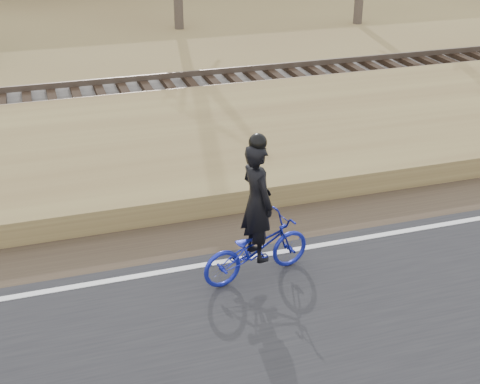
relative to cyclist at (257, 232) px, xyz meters
name	(u,v)px	position (x,y,z in m)	size (l,w,h in m)	color
ground	(209,275)	(-0.67, 0.32, -0.81)	(120.00, 120.00, 0.00)	#95854C
road	(262,379)	(-0.67, -2.18, -0.78)	(120.00, 6.00, 0.06)	black
edge_line	(205,265)	(-0.67, 0.52, -0.74)	(120.00, 0.12, 0.01)	silver
shoulder	(190,237)	(-0.67, 1.52, -0.79)	(120.00, 1.60, 0.04)	#473A2B
embankment	(155,160)	(-0.67, 4.52, -0.59)	(120.00, 5.00, 0.44)	#95854C
ballast	(126,104)	(-0.67, 8.32, -0.58)	(120.00, 3.00, 0.45)	slate
railroad	(125,93)	(-0.67, 8.32, -0.28)	(120.00, 2.40, 0.29)	black
cyclist	(257,232)	(0.00, 0.00, 0.00)	(1.88, 0.98, 2.32)	#151E96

